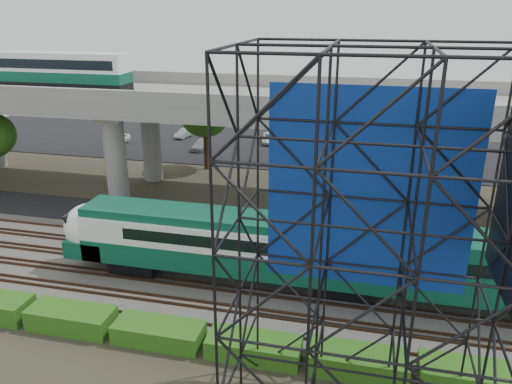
# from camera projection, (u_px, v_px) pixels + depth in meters

# --- Properties ---
(ground) EXTENTS (140.00, 140.00, 0.00)m
(ground) POSITION_uv_depth(u_px,v_px,m) (173.00, 295.00, 29.76)
(ground) COLOR #474233
(ground) RESTS_ON ground
(ballast_bed) EXTENTS (90.00, 12.00, 0.20)m
(ballast_bed) POSITION_uv_depth(u_px,v_px,m) (185.00, 277.00, 31.55)
(ballast_bed) COLOR slate
(ballast_bed) RESTS_ON ground
(service_road) EXTENTS (90.00, 5.00, 0.08)m
(service_road) POSITION_uv_depth(u_px,v_px,m) (224.00, 224.00, 39.33)
(service_road) COLOR black
(service_road) RESTS_ON ground
(parking_lot) EXTENTS (90.00, 18.00, 0.08)m
(parking_lot) POSITION_uv_depth(u_px,v_px,m) (280.00, 148.00, 60.76)
(parking_lot) COLOR black
(parking_lot) RESTS_ON ground
(harbor_water) EXTENTS (140.00, 40.00, 0.03)m
(harbor_water) POSITION_uv_depth(u_px,v_px,m) (305.00, 113.00, 80.84)
(harbor_water) COLOR #455F72
(harbor_water) RESTS_ON ground
(rail_tracks) EXTENTS (90.00, 9.52, 0.16)m
(rail_tracks) POSITION_uv_depth(u_px,v_px,m) (185.00, 274.00, 31.49)
(rail_tracks) COLOR #472D1E
(rail_tracks) RESTS_ON ballast_bed
(commuter_train) EXTENTS (29.30, 3.06, 4.30)m
(commuter_train) POSITION_uv_depth(u_px,v_px,m) (269.00, 246.00, 29.41)
(commuter_train) COLOR black
(commuter_train) RESTS_ON rail_tracks
(overpass) EXTENTS (80.00, 12.00, 12.40)m
(overpass) POSITION_uv_depth(u_px,v_px,m) (227.00, 108.00, 41.75)
(overpass) COLOR #9E9B93
(overpass) RESTS_ON ground
(scaffold_tower) EXTENTS (9.36, 6.36, 15.00)m
(scaffold_tower) POSITION_uv_depth(u_px,v_px,m) (363.00, 269.00, 17.53)
(scaffold_tower) COLOR black
(scaffold_tower) RESTS_ON ground
(hedge_strip) EXTENTS (34.60, 1.80, 1.20)m
(hedge_strip) POSITION_uv_depth(u_px,v_px,m) (159.00, 332.00, 25.43)
(hedge_strip) COLOR #295C15
(hedge_strip) RESTS_ON ground
(trees) EXTENTS (40.94, 16.94, 7.69)m
(trees) POSITION_uv_depth(u_px,v_px,m) (190.00, 136.00, 43.58)
(trees) COLOR #382314
(trees) RESTS_ON ground
(suv) EXTENTS (5.04, 3.02, 1.31)m
(suv) POSITION_uv_depth(u_px,v_px,m) (128.00, 207.00, 40.79)
(suv) COLOR black
(suv) RESTS_ON service_road
(parked_cars) EXTENTS (39.05, 9.42, 1.25)m
(parked_cars) POSITION_uv_depth(u_px,v_px,m) (286.00, 144.00, 59.92)
(parked_cars) COLOR white
(parked_cars) RESTS_ON parking_lot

